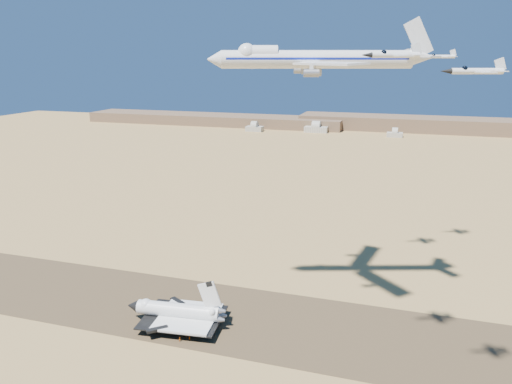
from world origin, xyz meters
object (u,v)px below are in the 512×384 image
(chase_jet_a, at_px, (394,55))
(shuttle, at_px, (178,312))
(chase_jet_d, at_px, (392,57))
(crew_c, at_px, (190,338))
(chase_jet_b, at_px, (476,71))
(carrier_747, at_px, (310,59))
(crew_a, at_px, (186,335))
(chase_jet_e, at_px, (440,56))
(crew_b, at_px, (180,339))

(chase_jet_a, bearing_deg, shuttle, 141.19)
(chase_jet_a, xyz_separation_m, chase_jet_d, (-4.44, 84.76, -0.52))
(crew_c, relative_size, chase_jet_b, 0.13)
(shuttle, bearing_deg, chase_jet_b, -25.68)
(shuttle, height_order, chase_jet_b, chase_jet_b)
(shuttle, height_order, chase_jet_d, chase_jet_d)
(chase_jet_b, bearing_deg, crew_c, 144.13)
(chase_jet_a, xyz_separation_m, chase_jet_b, (17.63, -16.42, -3.36))
(crew_c, bearing_deg, chase_jet_d, -98.69)
(chase_jet_a, bearing_deg, carrier_747, 99.80)
(crew_a, xyz_separation_m, crew_c, (2.01, -1.53, 0.07))
(crew_c, distance_m, chase_jet_e, 157.90)
(crew_b, relative_size, chase_jet_a, 0.11)
(chase_jet_e, bearing_deg, shuttle, -153.95)
(crew_a, xyz_separation_m, chase_jet_e, (79.29, 98.28, 94.93))
(crew_b, relative_size, chase_jet_e, 0.11)
(crew_a, bearing_deg, carrier_747, -56.90)
(chase_jet_d, bearing_deg, crew_c, -151.33)
(crew_b, bearing_deg, chase_jet_d, -39.41)
(shuttle, xyz_separation_m, chase_jet_d, (66.93, 69.68, 90.61))
(carrier_747, height_order, chase_jet_d, carrier_747)
(shuttle, xyz_separation_m, carrier_747, (41.88, 24.50, 89.84))
(carrier_747, relative_size, chase_jet_a, 5.05)
(shuttle, height_order, crew_b, shuttle)
(carrier_747, bearing_deg, crew_a, -156.23)
(carrier_747, bearing_deg, chase_jet_b, -68.27)
(crew_c, height_order, chase_jet_a, chase_jet_a)
(carrier_747, relative_size, chase_jet_d, 4.84)
(crew_b, distance_m, chase_jet_d, 138.25)
(carrier_747, xyz_separation_m, chase_jet_b, (47.11, -56.00, -2.07))
(shuttle, distance_m, crew_c, 13.05)
(carrier_747, bearing_deg, chase_jet_a, -71.66)
(crew_c, xyz_separation_m, chase_jet_d, (58.18, 78.48, 94.65))
(carrier_747, distance_m, chase_jet_e, 79.84)
(crew_c, height_order, chase_jet_d, chase_jet_d)
(crew_c, bearing_deg, crew_a, -9.38)
(chase_jet_a, relative_size, chase_jet_b, 1.10)
(shuttle, relative_size, chase_jet_b, 2.77)
(crew_c, xyz_separation_m, chase_jet_e, (77.28, 99.81, 94.86))
(carrier_747, xyz_separation_m, chase_jet_e, (44.15, 66.51, 0.98))
(crew_b, xyz_separation_m, crew_c, (2.90, 1.57, 0.09))
(chase_jet_b, relative_size, chase_jet_e, 0.88)
(crew_a, height_order, crew_c, crew_c)
(crew_a, height_order, chase_jet_a, chase_jet_a)
(chase_jet_e, bearing_deg, chase_jet_a, -118.44)
(chase_jet_b, bearing_deg, chase_jet_d, 82.23)
(crew_b, bearing_deg, chase_jet_a, -96.19)
(crew_a, height_order, chase_jet_b, chase_jet_b)
(chase_jet_b, bearing_deg, chase_jet_a, 116.97)
(carrier_747, relative_size, chase_jet_b, 5.58)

